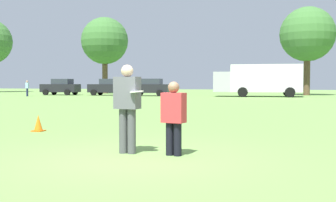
{
  "coord_description": "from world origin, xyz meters",
  "views": [
    {
      "loc": [
        2.6,
        -7.29,
        1.43
      ],
      "look_at": [
        0.33,
        1.09,
        1.03
      ],
      "focal_mm": 43.99,
      "sensor_mm": 36.0,
      "label": 1
    }
  ],
  "objects": [
    {
      "name": "ground_plane",
      "position": [
        0.0,
        0.0,
        0.0
      ],
      "size": [
        150.59,
        150.59,
        0.0
      ],
      "primitive_type": "plane",
      "color": "#6B9347"
    },
    {
      "name": "player_thrower",
      "position": [
        -0.33,
        0.42,
        1.0
      ],
      "size": [
        0.52,
        0.33,
        1.78
      ],
      "color": "#4C4C51",
      "rests_on": "ground"
    },
    {
      "name": "player_defender",
      "position": [
        0.63,
        0.42,
        0.8
      ],
      "size": [
        0.49,
        0.34,
        1.44
      ],
      "color": "black",
      "rests_on": "ground"
    },
    {
      "name": "frisbee",
      "position": [
        -0.07,
        0.25,
        1.25
      ],
      "size": [
        0.27,
        0.27,
        0.06
      ],
      "color": "white"
    },
    {
      "name": "traffic_cone",
      "position": [
        -4.18,
        3.25,
        0.23
      ],
      "size": [
        0.32,
        0.32,
        0.48
      ],
      "color": "#D8590C",
      "rests_on": "ground"
    },
    {
      "name": "parked_car_near_left",
      "position": [
        -21.29,
        34.44,
        0.92
      ],
      "size": [
        4.3,
        2.4,
        1.82
      ],
      "color": "black",
      "rests_on": "ground"
    },
    {
      "name": "parked_car_mid_left",
      "position": [
        -15.6,
        34.77,
        0.92
      ],
      "size": [
        4.3,
        2.4,
        1.82
      ],
      "color": "black",
      "rests_on": "ground"
    },
    {
      "name": "parked_car_center",
      "position": [
        -10.59,
        34.14,
        0.92
      ],
      "size": [
        4.3,
        2.4,
        1.82
      ],
      "color": "black",
      "rests_on": "ground"
    },
    {
      "name": "box_truck",
      "position": [
        0.66,
        34.52,
        1.75
      ],
      "size": [
        8.62,
        3.33,
        3.18
      ],
      "color": "white",
      "rests_on": "ground"
    },
    {
      "name": "bystander_sideline_watcher",
      "position": [
        -22.34,
        29.56,
        0.91
      ],
      "size": [
        0.4,
        0.51,
        1.62
      ],
      "color": "#1E234C",
      "rests_on": "ground"
    },
    {
      "name": "tree_west_maple",
      "position": [
        -19.21,
        41.98,
        6.75
      ],
      "size": [
        6.04,
        6.04,
        9.81
      ],
      "color": "brown",
      "rests_on": "ground"
    },
    {
      "name": "tree_center_elm",
      "position": [
        5.51,
        40.62,
        6.69
      ],
      "size": [
        5.99,
        5.99,
        9.73
      ],
      "color": "brown",
      "rests_on": "ground"
    }
  ]
}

